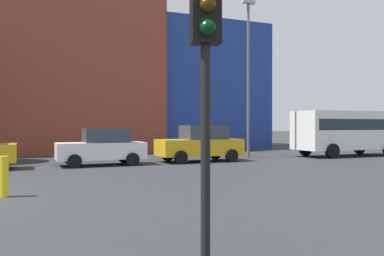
{
  "coord_description": "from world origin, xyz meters",
  "views": [
    {
      "loc": [
        2.51,
        -11.49,
        1.86
      ],
      "look_at": [
        10.27,
        6.94,
        1.73
      ],
      "focal_mm": 37.29,
      "sensor_mm": 36.0,
      "label": 1
    }
  ],
  "objects": [
    {
      "name": "parked_car_4",
      "position": [
        10.89,
        7.29,
        0.93
      ],
      "size": [
        4.32,
        2.12,
        1.87
      ],
      "rotation": [
        0.0,
        0.0,
        3.14
      ],
      "color": "gold",
      "rests_on": "ground_plane"
    },
    {
      "name": "white_bus",
      "position": [
        20.72,
        7.29,
        1.62
      ],
      "size": [
        6.8,
        2.62,
        2.72
      ],
      "rotation": [
        0.0,
        0.0,
        3.14
      ],
      "color": "white",
      "rests_on": "ground_plane"
    },
    {
      "name": "street_lamp",
      "position": [
        14.46,
        8.49,
        5.1
      ],
      "size": [
        0.8,
        0.24,
        9.12
      ],
      "color": "#59595E",
      "rests_on": "ground_plane"
    },
    {
      "name": "traffic_light_near_right",
      "position": [
        4.56,
        -7.05,
        2.77
      ],
      "size": [
        0.4,
        0.39,
        3.76
      ],
      "rotation": [
        0.0,
        0.0,
        -1.79
      ],
      "color": "black",
      "rests_on": "ground_plane"
    },
    {
      "name": "bollard_yellow_0",
      "position": [
        2.01,
        -0.05,
        0.53
      ],
      "size": [
        0.24,
        0.24,
        1.06
      ],
      "primitive_type": "cylinder",
      "color": "yellow",
      "rests_on": "ground_plane"
    },
    {
      "name": "parked_car_3",
      "position": [
        5.86,
        7.29,
        0.86
      ],
      "size": [
        4.01,
        1.97,
        1.74
      ],
      "rotation": [
        0.0,
        0.0,
        3.14
      ],
      "color": "white",
      "rests_on": "ground_plane"
    }
  ]
}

